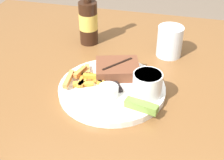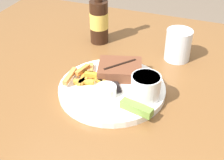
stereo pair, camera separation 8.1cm
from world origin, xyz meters
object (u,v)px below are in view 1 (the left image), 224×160
object	(u,v)px
beer_bottle	(88,20)
coleslaw_cup	(147,83)
dipping_sauce_cup	(110,91)
fork_utensil	(84,89)
drinking_glass	(170,41)
dinner_plate	(112,89)
steak_portion	(117,69)
pickle_spear	(141,106)
knife_utensil	(111,78)

from	to	relation	value
beer_bottle	coleslaw_cup	bearing A→B (deg)	-48.33
dipping_sauce_cup	fork_utensil	bearing A→B (deg)	174.55
fork_utensil	drinking_glass	bearing A→B (deg)	27.10
dinner_plate	fork_utensil	bearing A→B (deg)	-153.05
steak_portion	dipping_sauce_cup	size ratio (longest dim) A/B	2.72
dipping_sauce_cup	steak_portion	bearing A→B (deg)	93.29
dinner_plate	pickle_spear	world-z (taller)	pickle_spear
knife_utensil	fork_utensil	bearing A→B (deg)	105.12
dipping_sauce_cup	knife_utensil	size ratio (longest dim) A/B	0.35
fork_utensil	beer_bottle	distance (m)	0.30
pickle_spear	beer_bottle	world-z (taller)	beer_bottle
beer_bottle	knife_utensil	bearing A→B (deg)	-58.97
dinner_plate	fork_utensil	xyz separation A→B (m)	(-0.07, -0.03, 0.01)
drinking_glass	coleslaw_cup	bearing A→B (deg)	-97.66
coleslaw_cup	drinking_glass	xyz separation A→B (m)	(0.03, 0.24, -0.00)
knife_utensil	drinking_glass	world-z (taller)	drinking_glass
dipping_sauce_cup	drinking_glass	bearing A→B (deg)	65.85
coleslaw_cup	beer_bottle	bearing A→B (deg)	131.67
steak_portion	knife_utensil	size ratio (longest dim) A/B	0.96
knife_utensil	beer_bottle	distance (m)	0.26
steak_portion	knife_utensil	world-z (taller)	steak_portion
steak_portion	pickle_spear	bearing A→B (deg)	-56.20
pickle_spear	beer_bottle	size ratio (longest dim) A/B	0.37
dipping_sauce_cup	fork_utensil	world-z (taller)	dipping_sauce_cup
coleslaw_cup	drinking_glass	bearing A→B (deg)	82.34
coleslaw_cup	beer_bottle	xyz separation A→B (m)	(-0.23, 0.26, 0.03)
steak_portion	drinking_glass	distance (m)	0.21
dinner_plate	coleslaw_cup	bearing A→B (deg)	-7.84
coleslaw_cup	beer_bottle	size ratio (longest dim) A/B	0.32
dipping_sauce_cup	beer_bottle	size ratio (longest dim) A/B	0.23
coleslaw_cup	fork_utensil	xyz separation A→B (m)	(-0.16, -0.02, -0.03)
dinner_plate	knife_utensil	distance (m)	0.04
coleslaw_cup	drinking_glass	size ratio (longest dim) A/B	0.77
beer_bottle	drinking_glass	distance (m)	0.27
dinner_plate	beer_bottle	xyz separation A→B (m)	(-0.14, 0.25, 0.07)
steak_portion	drinking_glass	size ratio (longest dim) A/B	1.47
steak_portion	dipping_sauce_cup	distance (m)	0.10
steak_portion	beer_bottle	world-z (taller)	beer_bottle
coleslaw_cup	pickle_spear	size ratio (longest dim) A/B	0.88
dinner_plate	beer_bottle	world-z (taller)	beer_bottle
dinner_plate	pickle_spear	xyz separation A→B (m)	(0.09, -0.07, 0.02)
coleslaw_cup	pickle_spear	distance (m)	0.07
dipping_sauce_cup	beer_bottle	distance (m)	0.33
pickle_spear	fork_utensil	world-z (taller)	pickle_spear
knife_utensil	coleslaw_cup	bearing A→B (deg)	-148.00
dinner_plate	pickle_spear	size ratio (longest dim) A/B	3.38
beer_bottle	drinking_glass	xyz separation A→B (m)	(0.27, -0.02, -0.03)
dinner_plate	fork_utensil	world-z (taller)	fork_utensil
dinner_plate	steak_portion	world-z (taller)	steak_portion
steak_portion	coleslaw_cup	size ratio (longest dim) A/B	1.91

